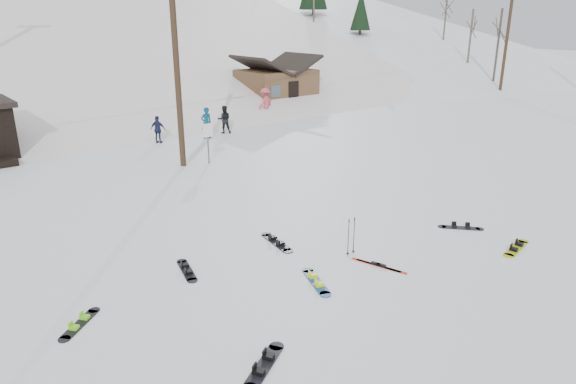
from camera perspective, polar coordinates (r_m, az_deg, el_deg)
ground at (r=12.27m, az=11.94°, el=-13.01°), size 200.00×200.00×0.00m
ridge_right at (r=75.00m, az=0.59°, el=5.57°), size 45.66×93.98×54.59m
treeline_right at (r=65.90m, az=3.78°, el=13.37°), size 20.00×60.00×10.00m
utility_pole at (r=22.89m, az=-12.32°, el=14.22°), size 2.00×0.26×9.00m
utility_pole_right at (r=48.35m, az=23.16°, el=15.49°), size 2.00×0.26×9.00m
trail_sign at (r=23.54m, az=-8.88°, el=6.14°), size 0.50×0.09×1.85m
cabin at (r=38.59m, az=-1.31°, el=11.64°), size 5.39×4.40×3.77m
hero_snowboard at (r=13.25m, az=3.14°, el=-9.88°), size 0.77×1.50×0.11m
hero_skis at (r=14.23m, az=10.03°, el=-8.03°), size 0.56×1.58×0.08m
ski_poles at (r=14.58m, az=7.04°, el=-4.86°), size 0.30×0.08×1.10m
board_scatter_a at (r=10.46m, az=-2.72°, el=-18.70°), size 1.45×0.99×0.11m
board_scatter_b at (r=14.04m, az=-11.18°, el=-8.50°), size 0.57×1.42×0.10m
board_scatter_c at (r=12.49m, az=-22.13°, el=-13.39°), size 1.13×0.98×0.10m
board_scatter_d at (r=17.30m, az=18.65°, el=-3.75°), size 1.04×1.13×0.10m
board_scatter_e at (r=16.41m, az=24.03°, el=-5.69°), size 1.57×0.53×0.11m
board_scatter_f at (r=15.38m, az=-1.27°, el=-5.57°), size 0.52×1.65×0.12m
skier_teal at (r=28.67m, az=-9.06°, el=7.58°), size 0.65×0.45×1.73m
skier_dark at (r=29.90m, az=-7.10°, el=8.00°), size 0.96×0.89×1.58m
skier_pink at (r=34.45m, az=-2.54°, el=9.88°), size 1.42×1.08×1.94m
skier_navy at (r=28.14m, az=-14.25°, el=6.74°), size 0.80×0.89×1.45m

